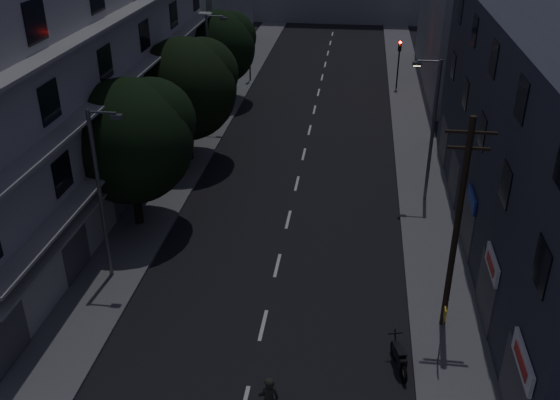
# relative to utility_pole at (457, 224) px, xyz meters

# --- Properties ---
(ground) EXTENTS (160.00, 160.00, 0.00)m
(ground) POSITION_rel_utility_pole_xyz_m (-7.32, 17.65, -4.87)
(ground) COLOR black
(ground) RESTS_ON ground
(sidewalk_left) EXTENTS (3.00, 90.00, 0.15)m
(sidewalk_left) POSITION_rel_utility_pole_xyz_m (-14.82, 17.65, -4.79)
(sidewalk_left) COLOR #565659
(sidewalk_left) RESTS_ON ground
(sidewalk_right) EXTENTS (3.00, 90.00, 0.15)m
(sidewalk_right) POSITION_rel_utility_pole_xyz_m (0.18, 17.65, -4.79)
(sidewalk_right) COLOR #565659
(sidewalk_right) RESTS_ON ground
(lane_markings) EXTENTS (0.15, 60.50, 0.01)m
(lane_markings) POSITION_rel_utility_pole_xyz_m (-7.32, 23.90, -4.86)
(lane_markings) COLOR beige
(lane_markings) RESTS_ON ground
(building_left) EXTENTS (7.00, 36.00, 14.00)m
(building_left) POSITION_rel_utility_pole_xyz_m (-19.30, 10.65, 2.13)
(building_left) COLOR #9F9F9B
(building_left) RESTS_ON ground
(building_right) EXTENTS (6.19, 28.00, 11.00)m
(building_right) POSITION_rel_utility_pole_xyz_m (4.67, 6.65, 0.63)
(building_right) COLOR #272A36
(building_right) RESTS_ON ground
(building_far_right) EXTENTS (6.00, 20.00, 13.00)m
(building_far_right) POSITION_rel_utility_pole_xyz_m (4.68, 34.65, 1.63)
(building_far_right) COLOR slate
(building_far_right) RESTS_ON ground
(tree_near) EXTENTS (6.32, 6.32, 7.80)m
(tree_near) POSITION_rel_utility_pole_xyz_m (-15.03, 6.65, 0.16)
(tree_near) COLOR black
(tree_near) RESTS_ON sidewalk_left
(tree_mid) EXTENTS (6.36, 6.36, 7.83)m
(tree_mid) POSITION_rel_utility_pole_xyz_m (-14.51, 15.26, 0.17)
(tree_mid) COLOR black
(tree_mid) RESTS_ON sidewalk_left
(tree_far) EXTENTS (5.81, 5.81, 7.19)m
(tree_far) POSITION_rel_utility_pole_xyz_m (-15.05, 27.22, -0.21)
(tree_far) COLOR black
(tree_far) RESTS_ON sidewalk_left
(traffic_signal_far_right) EXTENTS (0.28, 0.37, 4.10)m
(traffic_signal_far_right) POSITION_rel_utility_pole_xyz_m (-0.69, 32.29, -1.77)
(traffic_signal_far_right) COLOR black
(traffic_signal_far_right) RESTS_ON sidewalk_right
(traffic_signal_far_left) EXTENTS (0.28, 0.37, 4.10)m
(traffic_signal_far_left) POSITION_rel_utility_pole_xyz_m (-13.67, 32.96, -1.77)
(traffic_signal_far_left) COLOR black
(traffic_signal_far_left) RESTS_ON sidewalk_left
(street_lamp_left_near) EXTENTS (1.51, 0.25, 8.00)m
(street_lamp_left_near) POSITION_rel_utility_pole_xyz_m (-14.66, 1.69, -0.27)
(street_lamp_left_near) COLOR #55595C
(street_lamp_left_near) RESTS_ON sidewalk_left
(street_lamp_right) EXTENTS (1.51, 0.25, 8.00)m
(street_lamp_right) POSITION_rel_utility_pole_xyz_m (0.03, 11.34, -0.27)
(street_lamp_right) COLOR #53555B
(street_lamp_right) RESTS_ON sidewalk_right
(street_lamp_left_far) EXTENTS (1.51, 0.25, 8.00)m
(street_lamp_left_far) POSITION_rel_utility_pole_xyz_m (-14.42, 21.30, -0.27)
(street_lamp_left_far) COLOR slate
(street_lamp_left_far) RESTS_ON sidewalk_left
(utility_pole) EXTENTS (1.80, 0.24, 9.00)m
(utility_pole) POSITION_rel_utility_pole_xyz_m (0.00, 0.00, 0.00)
(utility_pole) COLOR black
(utility_pole) RESTS_ON sidewalk_right
(bus_stop_sign) EXTENTS (0.06, 0.35, 2.52)m
(bus_stop_sign) POSITION_rel_utility_pole_xyz_m (-0.41, -2.39, -2.98)
(bus_stop_sign) COLOR #595B60
(bus_stop_sign) RESTS_ON sidewalk_right
(motorcycle) EXTENTS (0.74, 1.98, 1.29)m
(motorcycle) POSITION_rel_utility_pole_xyz_m (-1.89, -2.70, -4.36)
(motorcycle) COLOR black
(motorcycle) RESTS_ON ground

